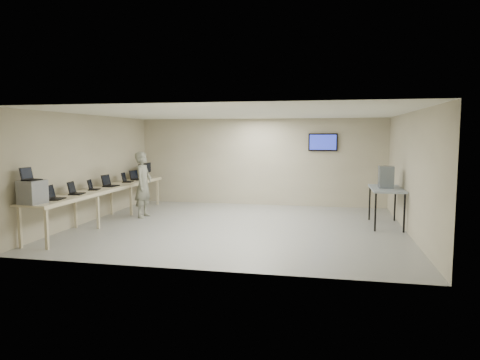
% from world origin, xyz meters
% --- Properties ---
extents(room, '(8.01, 7.01, 2.81)m').
position_xyz_m(room, '(0.03, 0.06, 1.41)').
color(room, '#959595').
rests_on(room, ground).
extents(workbench, '(0.76, 6.00, 0.90)m').
position_xyz_m(workbench, '(-3.59, 0.00, 0.83)').
color(workbench, beige).
rests_on(workbench, ground).
extents(equipment_box, '(0.44, 0.49, 0.47)m').
position_xyz_m(equipment_box, '(-3.65, -2.75, 1.14)').
color(equipment_box, slate).
rests_on(equipment_box, workbench).
extents(laptop_on_box, '(0.30, 0.35, 0.26)m').
position_xyz_m(laptop_on_box, '(-3.70, -2.75, 1.44)').
color(laptop_on_box, black).
rests_on(laptop_on_box, equipment_box).
extents(laptop_0, '(0.37, 0.42, 0.30)m').
position_xyz_m(laptop_0, '(-3.60, -2.16, 0.98)').
color(laptop_0, black).
rests_on(laptop_0, workbench).
extents(laptop_1, '(0.37, 0.42, 0.29)m').
position_xyz_m(laptop_1, '(-3.62, -1.34, 0.98)').
color(laptop_1, black).
rests_on(laptop_1, workbench).
extents(laptop_2, '(0.34, 0.38, 0.26)m').
position_xyz_m(laptop_2, '(-3.65, -0.51, 0.97)').
color(laptop_2, black).
rests_on(laptop_2, workbench).
extents(laptop_3, '(0.35, 0.42, 0.31)m').
position_xyz_m(laptop_3, '(-3.60, 0.23, 0.98)').
color(laptop_3, black).
rests_on(laptop_3, workbench).
extents(laptop_4, '(0.35, 0.40, 0.28)m').
position_xyz_m(laptop_4, '(-3.63, 1.30, 0.97)').
color(laptop_4, black).
rests_on(laptop_4, workbench).
extents(laptop_5, '(0.39, 0.43, 0.29)m').
position_xyz_m(laptop_5, '(-3.63, 1.98, 0.98)').
color(laptop_5, black).
rests_on(laptop_5, workbench).
extents(monitor_near, '(0.21, 0.47, 0.46)m').
position_xyz_m(monitor_near, '(-3.60, 2.36, 1.18)').
color(monitor_near, black).
rests_on(monitor_near, workbench).
extents(monitor_far, '(0.21, 0.48, 0.47)m').
position_xyz_m(monitor_far, '(-3.60, 2.75, 1.19)').
color(monitor_far, black).
rests_on(monitor_far, workbench).
extents(soldier, '(0.44, 0.66, 1.82)m').
position_xyz_m(soldier, '(-2.83, 0.72, 0.91)').
color(soldier, '#525849').
rests_on(soldier, ground).
extents(side_table, '(0.75, 1.60, 0.96)m').
position_xyz_m(side_table, '(3.60, 0.85, 0.89)').
color(side_table, '#8D99A2').
rests_on(side_table, ground).
extents(storage_bins, '(0.34, 0.38, 0.54)m').
position_xyz_m(storage_bins, '(3.58, 0.85, 1.23)').
color(storage_bins, slate).
rests_on(storage_bins, side_table).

